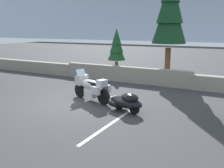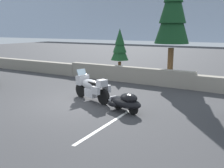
{
  "view_description": "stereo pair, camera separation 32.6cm",
  "coord_description": "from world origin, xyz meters",
  "px_view_note": "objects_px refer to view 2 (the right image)",
  "views": [
    {
      "loc": [
        6.35,
        -8.45,
        3.13
      ],
      "look_at": [
        1.45,
        0.73,
        0.85
      ],
      "focal_mm": 40.48,
      "sensor_mm": 36.0,
      "label": 1
    },
    {
      "loc": [
        6.63,
        -8.29,
        3.13
      ],
      "look_at": [
        1.45,
        0.73,
        0.85
      ],
      "focal_mm": 40.48,
      "sensor_mm": 36.0,
      "label": 2
    }
  ],
  "objects_px": {
    "car_shaped_trailer": "(125,102)",
    "pine_tree_tall": "(173,6)",
    "touring_motorcycle": "(91,87)",
    "pine_tree_secondary": "(120,46)"
  },
  "relations": [
    {
      "from": "pine_tree_secondary",
      "to": "pine_tree_tall",
      "type": "bearing_deg",
      "value": -7.78
    },
    {
      "from": "car_shaped_trailer",
      "to": "pine_tree_secondary",
      "type": "relative_size",
      "value": 0.69
    },
    {
      "from": "touring_motorcycle",
      "to": "pine_tree_secondary",
      "type": "distance_m",
      "value": 6.75
    },
    {
      "from": "touring_motorcycle",
      "to": "car_shaped_trailer",
      "type": "height_order",
      "value": "touring_motorcycle"
    },
    {
      "from": "touring_motorcycle",
      "to": "pine_tree_tall",
      "type": "xyz_separation_m",
      "value": [
        1.75,
        5.81,
        3.77
      ]
    },
    {
      "from": "car_shaped_trailer",
      "to": "pine_tree_secondary",
      "type": "bearing_deg",
      "value": 119.77
    },
    {
      "from": "touring_motorcycle",
      "to": "pine_tree_tall",
      "type": "distance_m",
      "value": 7.14
    },
    {
      "from": "car_shaped_trailer",
      "to": "pine_tree_secondary",
      "type": "height_order",
      "value": "pine_tree_secondary"
    },
    {
      "from": "car_shaped_trailer",
      "to": "pine_tree_tall",
      "type": "relative_size",
      "value": 0.31
    },
    {
      "from": "pine_tree_tall",
      "to": "pine_tree_secondary",
      "type": "bearing_deg",
      "value": 172.22
    }
  ]
}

